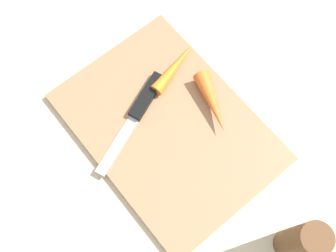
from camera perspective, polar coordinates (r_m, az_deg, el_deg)
The scene contains 6 objects.
ground_plane at distance 0.69m, azimuth -0.00°, elevation -0.33°, with size 1.40×1.40×0.00m, color #C6B793.
cutting_board at distance 0.69m, azimuth -0.00°, elevation -0.17°, with size 0.36×0.26×0.01m, color #99704C.
knife at distance 0.69m, azimuth -3.51°, elevation 3.34°, with size 0.09×0.19×0.01m.
carrot_long at distance 0.72m, azimuth 1.02°, elevation 8.39°, with size 0.02×0.02×0.12m, color orange.
carrot_short at distance 0.69m, azimuth 6.25°, elevation 3.34°, with size 0.03×0.03×0.11m, color orange.
pepper_grinder at distance 0.62m, azimuth 18.16°, elevation -15.18°, with size 0.04×0.04×0.14m, color brown.
Camera 1 is at (0.18, -0.14, 0.66)m, focal length 43.31 mm.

